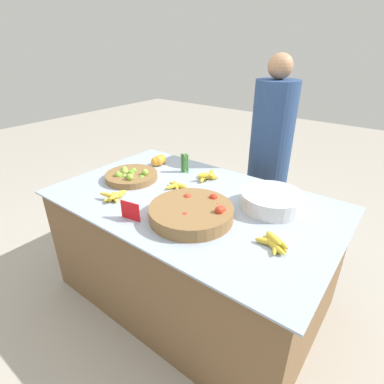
# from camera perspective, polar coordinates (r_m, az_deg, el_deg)

# --- Properties ---
(ground_plane) EXTENTS (12.00, 12.00, 0.00)m
(ground_plane) POSITION_cam_1_polar(r_m,az_deg,el_deg) (2.35, 0.00, -18.34)
(ground_plane) COLOR #ADA599
(market_table) EXTENTS (1.78, 1.10, 0.78)m
(market_table) POSITION_cam_1_polar(r_m,az_deg,el_deg) (2.09, 0.00, -10.79)
(market_table) COLOR brown
(market_table) RESTS_ON ground_plane
(lime_bowl) EXTENTS (0.37, 0.37, 0.09)m
(lime_bowl) POSITION_cam_1_polar(r_m,az_deg,el_deg) (2.18, -11.49, 3.02)
(lime_bowl) COLOR olive
(lime_bowl) RESTS_ON market_table
(tomato_basket) EXTENTS (0.47, 0.47, 0.11)m
(tomato_basket) POSITION_cam_1_polar(r_m,az_deg,el_deg) (1.66, -0.05, -3.89)
(tomato_basket) COLOR olive
(tomato_basket) RESTS_ON market_table
(orange_pile) EXTENTS (0.09, 0.13, 0.08)m
(orange_pile) POSITION_cam_1_polar(r_m,az_deg,el_deg) (2.41, -6.31, 6.01)
(orange_pile) COLOR orange
(orange_pile) RESTS_ON market_table
(metal_bowl) EXTENTS (0.37, 0.37, 0.10)m
(metal_bowl) POSITION_cam_1_polar(r_m,az_deg,el_deg) (1.83, 14.91, -1.55)
(metal_bowl) COLOR silver
(metal_bowl) RESTS_ON market_table
(price_sign) EXTENTS (0.12, 0.03, 0.11)m
(price_sign) POSITION_cam_1_polar(r_m,az_deg,el_deg) (1.68, -11.67, -3.53)
(price_sign) COLOR red
(price_sign) RESTS_ON market_table
(veg_bundle) EXTENTS (0.07, 0.05, 0.14)m
(veg_bundle) POSITION_cam_1_polar(r_m,az_deg,el_deg) (2.25, -1.52, 5.54)
(veg_bundle) COLOR #4C8E42
(veg_bundle) RESTS_ON market_table
(banana_bunch_back_center) EXTENTS (0.18, 0.16, 0.05)m
(banana_bunch_back_center) POSITION_cam_1_polar(r_m,az_deg,el_deg) (1.51, 15.39, -9.34)
(banana_bunch_back_center) COLOR gold
(banana_bunch_back_center) RESTS_ON market_table
(banana_bunch_front_left) EXTENTS (0.15, 0.18, 0.05)m
(banana_bunch_front_left) POSITION_cam_1_polar(r_m,az_deg,el_deg) (1.93, -14.55, -0.76)
(banana_bunch_front_left) COLOR gold
(banana_bunch_front_left) RESTS_ON market_table
(banana_bunch_middle_right) EXTENTS (0.16, 0.18, 0.06)m
(banana_bunch_middle_right) POSITION_cam_1_polar(r_m,az_deg,el_deg) (2.15, 2.91, 3.09)
(banana_bunch_middle_right) COLOR gold
(banana_bunch_middle_right) RESTS_ON market_table
(banana_bunch_front_right) EXTENTS (0.16, 0.15, 0.03)m
(banana_bunch_front_right) POSITION_cam_1_polar(r_m,az_deg,el_deg) (2.03, -3.00, 1.23)
(banana_bunch_front_right) COLOR gold
(banana_bunch_front_right) RESTS_ON market_table
(vendor_person) EXTENTS (0.34, 0.34, 1.60)m
(vendor_person) POSITION_cam_1_polar(r_m,az_deg,el_deg) (2.61, 14.33, 5.06)
(vendor_person) COLOR navy
(vendor_person) RESTS_ON ground_plane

